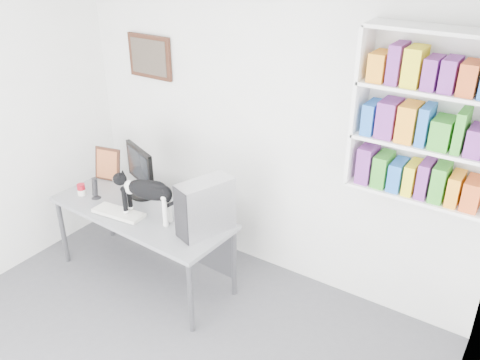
{
  "coord_description": "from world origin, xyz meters",
  "views": [
    {
      "loc": [
        2.15,
        -1.66,
        3.07
      ],
      "look_at": [
        0.04,
        1.53,
        1.12
      ],
      "focal_mm": 38.0,
      "sensor_mm": 36.0,
      "label": 1
    }
  ],
  "objects_px": {
    "speaker": "(95,188)",
    "bookshelf": "(428,118)",
    "keyboard": "(119,213)",
    "cat": "(148,199)",
    "pc_tower": "(206,207)",
    "monitor": "(141,172)",
    "leaning_print": "(108,163)",
    "soup_can": "(81,189)",
    "desk": "(144,244)"
  },
  "relations": [
    {
      "from": "pc_tower",
      "to": "desk",
      "type": "bearing_deg",
      "value": -156.67
    },
    {
      "from": "bookshelf",
      "to": "soup_can",
      "type": "bearing_deg",
      "value": -164.69
    },
    {
      "from": "keyboard",
      "to": "speaker",
      "type": "xyz_separation_m",
      "value": [
        -0.4,
        0.1,
        0.09
      ]
    },
    {
      "from": "keyboard",
      "to": "pc_tower",
      "type": "distance_m",
      "value": 0.87
    },
    {
      "from": "bookshelf",
      "to": "cat",
      "type": "height_order",
      "value": "bookshelf"
    },
    {
      "from": "pc_tower",
      "to": "speaker",
      "type": "xyz_separation_m",
      "value": [
        -1.22,
        -0.11,
        -0.13
      ]
    },
    {
      "from": "soup_can",
      "to": "cat",
      "type": "xyz_separation_m",
      "value": [
        0.85,
        0.02,
        0.14
      ]
    },
    {
      "from": "desk",
      "to": "pc_tower",
      "type": "xyz_separation_m",
      "value": [
        0.7,
        0.05,
        0.6
      ]
    },
    {
      "from": "speaker",
      "to": "cat",
      "type": "distance_m",
      "value": 0.69
    },
    {
      "from": "pc_tower",
      "to": "soup_can",
      "type": "height_order",
      "value": "pc_tower"
    },
    {
      "from": "keyboard",
      "to": "cat",
      "type": "height_order",
      "value": "cat"
    },
    {
      "from": "bookshelf",
      "to": "desk",
      "type": "xyz_separation_m",
      "value": [
        -2.19,
        -0.7,
        -1.48
      ]
    },
    {
      "from": "monitor",
      "to": "leaning_print",
      "type": "height_order",
      "value": "monitor"
    },
    {
      "from": "monitor",
      "to": "bookshelf",
      "type": "bearing_deg",
      "value": 33.23
    },
    {
      "from": "speaker",
      "to": "keyboard",
      "type": "bearing_deg",
      "value": -24.81
    },
    {
      "from": "bookshelf",
      "to": "pc_tower",
      "type": "relative_size",
      "value": 2.63
    },
    {
      "from": "keyboard",
      "to": "soup_can",
      "type": "distance_m",
      "value": 0.57
    },
    {
      "from": "desk",
      "to": "soup_can",
      "type": "height_order",
      "value": "soup_can"
    },
    {
      "from": "pc_tower",
      "to": "cat",
      "type": "height_order",
      "value": "pc_tower"
    },
    {
      "from": "soup_can",
      "to": "desk",
      "type": "bearing_deg",
      "value": 7.31
    },
    {
      "from": "pc_tower",
      "to": "speaker",
      "type": "distance_m",
      "value": 1.23
    },
    {
      "from": "bookshelf",
      "to": "pc_tower",
      "type": "bearing_deg",
      "value": -156.56
    },
    {
      "from": "keyboard",
      "to": "pc_tower",
      "type": "xyz_separation_m",
      "value": [
        0.82,
        0.21,
        0.22
      ]
    },
    {
      "from": "desk",
      "to": "pc_tower",
      "type": "height_order",
      "value": "pc_tower"
    },
    {
      "from": "keyboard",
      "to": "bookshelf",
      "type": "bearing_deg",
      "value": 14.18
    },
    {
      "from": "leaning_print",
      "to": "soup_can",
      "type": "distance_m",
      "value": 0.4
    },
    {
      "from": "keyboard",
      "to": "soup_can",
      "type": "relative_size",
      "value": 4.3
    },
    {
      "from": "speaker",
      "to": "cat",
      "type": "xyz_separation_m",
      "value": [
        0.69,
        -0.01,
        0.09
      ]
    },
    {
      "from": "speaker",
      "to": "bookshelf",
      "type": "bearing_deg",
      "value": 4.81
    },
    {
      "from": "bookshelf",
      "to": "monitor",
      "type": "distance_m",
      "value": 2.55
    },
    {
      "from": "pc_tower",
      "to": "soup_can",
      "type": "bearing_deg",
      "value": -155.25
    },
    {
      "from": "soup_can",
      "to": "keyboard",
      "type": "bearing_deg",
      "value": -7.03
    },
    {
      "from": "bookshelf",
      "to": "monitor",
      "type": "relative_size",
      "value": 2.42
    },
    {
      "from": "bookshelf",
      "to": "cat",
      "type": "xyz_separation_m",
      "value": [
        -2.01,
        -0.76,
        -0.91
      ]
    },
    {
      "from": "bookshelf",
      "to": "monitor",
      "type": "xyz_separation_m",
      "value": [
        -2.36,
        -0.48,
        -0.86
      ]
    },
    {
      "from": "desk",
      "to": "speaker",
      "type": "relative_size",
      "value": 8.26
    },
    {
      "from": "leaning_print",
      "to": "pc_tower",
      "type": "bearing_deg",
      "value": -22.73
    },
    {
      "from": "bookshelf",
      "to": "speaker",
      "type": "bearing_deg",
      "value": -164.42
    },
    {
      "from": "speaker",
      "to": "monitor",
      "type": "bearing_deg",
      "value": 27.45
    },
    {
      "from": "desk",
      "to": "pc_tower",
      "type": "bearing_deg",
      "value": 7.15
    },
    {
      "from": "bookshelf",
      "to": "pc_tower",
      "type": "xyz_separation_m",
      "value": [
        -1.48,
        -0.64,
        -0.88
      ]
    },
    {
      "from": "desk",
      "to": "monitor",
      "type": "bearing_deg",
      "value": 130.59
    },
    {
      "from": "pc_tower",
      "to": "soup_can",
      "type": "relative_size",
      "value": 4.23
    },
    {
      "from": "desk",
      "to": "leaning_print",
      "type": "relative_size",
      "value": 5.17
    },
    {
      "from": "leaning_print",
      "to": "cat",
      "type": "bearing_deg",
      "value": -35.32
    },
    {
      "from": "speaker",
      "to": "cat",
      "type": "relative_size",
      "value": 0.33
    },
    {
      "from": "bookshelf",
      "to": "speaker",
      "type": "relative_size",
      "value": 5.79
    },
    {
      "from": "keyboard",
      "to": "monitor",
      "type": "bearing_deg",
      "value": 91.84
    },
    {
      "from": "desk",
      "to": "speaker",
      "type": "distance_m",
      "value": 0.7
    },
    {
      "from": "cat",
      "to": "speaker",
      "type": "bearing_deg",
      "value": 167.85
    }
  ]
}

